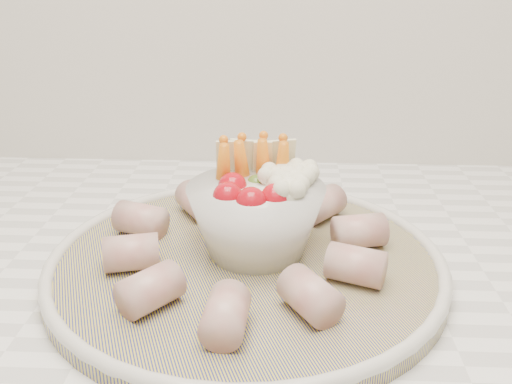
{
  "coord_description": "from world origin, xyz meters",
  "views": [
    {
      "loc": [
        0.09,
        0.97,
        1.19
      ],
      "look_at": [
        0.07,
        1.45,
        1.0
      ],
      "focal_mm": 40.0,
      "sensor_mm": 36.0,
      "label": 1
    }
  ],
  "objects": [
    {
      "name": "serving_platter",
      "position": [
        0.06,
        1.44,
        0.93
      ],
      "size": [
        0.47,
        0.47,
        0.02
      ],
      "color": "navy",
      "rests_on": "kitchen_counter"
    },
    {
      "name": "veggie_bowl",
      "position": [
        0.07,
        1.45,
        0.98
      ],
      "size": [
        0.13,
        0.13,
        0.1
      ],
      "color": "silver",
      "rests_on": "serving_platter"
    },
    {
      "name": "cured_meat_rolls",
      "position": [
        0.06,
        1.44,
        0.95
      ],
      "size": [
        0.27,
        0.27,
        0.03
      ],
      "color": "#AB544E",
      "rests_on": "serving_platter"
    }
  ]
}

